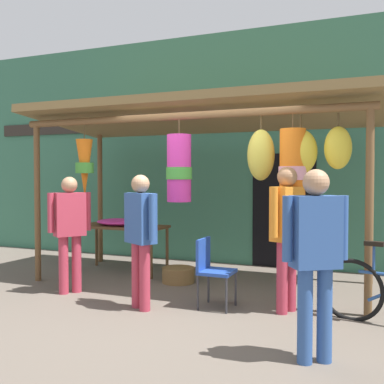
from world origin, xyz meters
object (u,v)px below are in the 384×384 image
object	(u,v)px
display_table	(122,230)
passerby_at_right	(141,230)
flower_heap_on_table	(120,222)
shopper_by_bananas	(287,226)
vendor_in_orange	(315,249)
customer_foreground	(70,225)
folding_chair	(211,266)
wicker_basket_by_table	(178,275)

from	to	relation	value
display_table	passerby_at_right	size ratio (longest dim) A/B	0.93
flower_heap_on_table	shopper_by_bananas	bearing A→B (deg)	-22.06
vendor_in_orange	shopper_by_bananas	world-z (taller)	shopper_by_bananas
flower_heap_on_table	passerby_at_right	world-z (taller)	passerby_at_right
vendor_in_orange	customer_foreground	size ratio (longest dim) A/B	1.04
vendor_in_orange	shopper_by_bananas	xyz separation A→B (m)	(-0.49, 1.36, 0.03)
folding_chair	customer_foreground	bearing A→B (deg)	-177.44
wicker_basket_by_table	folding_chair	bearing A→B (deg)	-49.05
vendor_in_orange	display_table	bearing A→B (deg)	143.12
wicker_basket_by_table	passerby_at_right	size ratio (longest dim) A/B	0.30
display_table	wicker_basket_by_table	bearing A→B (deg)	-16.25
display_table	wicker_basket_by_table	distance (m)	1.37
passerby_at_right	flower_heap_on_table	bearing A→B (deg)	127.72
flower_heap_on_table	folding_chair	distance (m)	2.54
vendor_in_orange	customer_foreground	world-z (taller)	vendor_in_orange
flower_heap_on_table	passerby_at_right	bearing A→B (deg)	-52.28
display_table	folding_chair	size ratio (longest dim) A/B	1.78
flower_heap_on_table	shopper_by_bananas	xyz separation A→B (m)	(3.00, -1.22, 0.18)
wicker_basket_by_table	customer_foreground	xyz separation A→B (m)	(-1.12, -1.12, 0.83)
display_table	customer_foreground	distance (m)	1.49
folding_chair	shopper_by_bananas	world-z (taller)	shopper_by_bananas
customer_foreground	shopper_by_bananas	distance (m)	2.92
customer_foreground	shopper_by_bananas	world-z (taller)	shopper_by_bananas
wicker_basket_by_table	display_table	bearing A→B (deg)	163.75
flower_heap_on_table	folding_chair	world-z (taller)	flower_heap_on_table
wicker_basket_by_table	passerby_at_right	distance (m)	1.66
wicker_basket_by_table	customer_foreground	bearing A→B (deg)	-135.08
wicker_basket_by_table	shopper_by_bananas	xyz separation A→B (m)	(1.78, -0.89, 0.90)
vendor_in_orange	passerby_at_right	world-z (taller)	vendor_in_orange
flower_heap_on_table	vendor_in_orange	xyz separation A→B (m)	(3.49, -2.58, 0.14)
folding_chair	passerby_at_right	size ratio (longest dim) A/B	0.52
folding_chair	customer_foreground	xyz separation A→B (m)	(-2.02, -0.09, 0.43)
flower_heap_on_table	passerby_at_right	size ratio (longest dim) A/B	0.49
flower_heap_on_table	vendor_in_orange	world-z (taller)	vendor_in_orange
folding_chair	vendor_in_orange	xyz separation A→B (m)	(1.38, -1.22, 0.48)
shopper_by_bananas	vendor_in_orange	bearing A→B (deg)	-70.27
folding_chair	vendor_in_orange	world-z (taller)	vendor_in_orange
vendor_in_orange	passerby_at_right	size ratio (longest dim) A/B	1.03
customer_foreground	wicker_basket_by_table	bearing A→B (deg)	44.92
display_table	folding_chair	distance (m)	2.50
flower_heap_on_table	vendor_in_orange	bearing A→B (deg)	-36.44
wicker_basket_by_table	shopper_by_bananas	world-z (taller)	shopper_by_bananas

